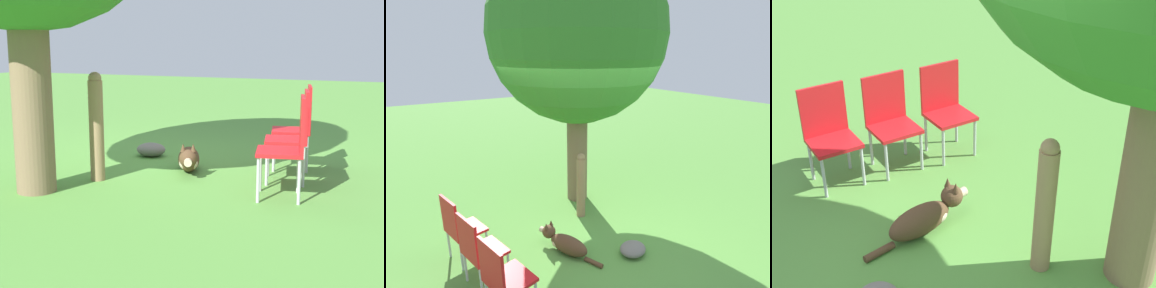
{
  "view_description": "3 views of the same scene",
  "coord_description": "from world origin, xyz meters",
  "views": [
    {
      "loc": [
        -3.09,
        5.18,
        1.42
      ],
      "look_at": [
        -0.76,
        -0.1,
        0.32
      ],
      "focal_mm": 50.0,
      "sensor_mm": 36.0,
      "label": 1
    },
    {
      "loc": [
        -2.47,
        -3.26,
        2.7
      ],
      "look_at": [
        0.31,
        1.2,
        1.09
      ],
      "focal_mm": 28.0,
      "sensor_mm": 36.0,
      "label": 2
    },
    {
      "loc": [
        2.8,
        -0.98,
        2.87
      ],
      "look_at": [
        -0.85,
        0.28,
        0.7
      ],
      "focal_mm": 50.0,
      "sensor_mm": 36.0,
      "label": 3
    }
  ],
  "objects": [
    {
      "name": "dog",
      "position": [
        -0.72,
        -0.1,
        0.14
      ],
      "size": [
        0.51,
        1.0,
        0.37
      ],
      "rotation": [
        0.0,
        0.0,
        1.97
      ],
      "color": "#513823",
      "rests_on": "ground_plane"
    },
    {
      "name": "red_chair_2",
      "position": [
        -1.98,
        0.47,
        0.53
      ],
      "size": [
        0.51,
        0.53,
        0.94
      ],
      "rotation": [
        0.0,
        0.0,
        0.24
      ],
      "color": "red",
      "rests_on": "ground_plane"
    },
    {
      "name": "red_chair_0",
      "position": [
        -1.8,
        -0.73,
        0.53
      ],
      "size": [
        0.51,
        0.53,
        0.94
      ],
      "rotation": [
        0.0,
        0.0,
        0.24
      ],
      "color": "red",
      "rests_on": "ground_plane"
    },
    {
      "name": "red_chair_1",
      "position": [
        -1.89,
        -0.13,
        0.53
      ],
      "size": [
        0.51,
        0.53,
        0.94
      ],
      "rotation": [
        0.0,
        0.0,
        0.24
      ],
      "color": "red",
      "rests_on": "ground_plane"
    },
    {
      "name": "fence_post",
      "position": [
        0.0,
        0.61,
        0.57
      ],
      "size": [
        0.15,
        0.15,
        1.13
      ],
      "color": "#937551",
      "rests_on": "ground_plane"
    },
    {
      "name": "ground_plane",
      "position": [
        0.0,
        0.0,
        0.0
      ],
      "size": [
        30.0,
        30.0,
        0.0
      ],
      "primitive_type": "plane",
      "color": "#56933D"
    },
    {
      "name": "garden_rock",
      "position": [
        0.05,
        -0.66,
        0.08
      ],
      "size": [
        0.37,
        0.33,
        0.17
      ],
      "color": "slate",
      "rests_on": "ground_plane"
    }
  ]
}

